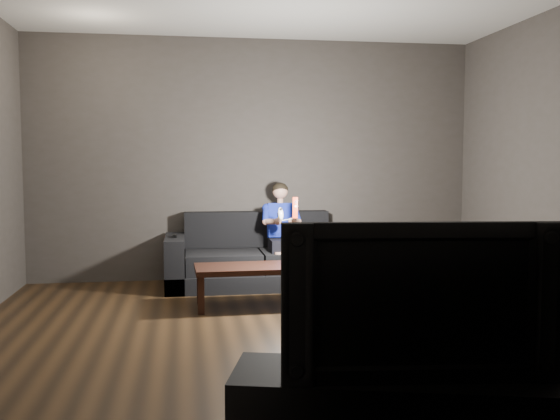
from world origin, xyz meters
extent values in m
plane|color=black|center=(0.00, 0.00, 0.00)|extent=(5.00, 5.00, 0.00)
cube|color=#3E3A35|center=(0.00, 2.50, 1.35)|extent=(5.00, 0.04, 2.70)
cube|color=#3E3A35|center=(0.00, -2.50, 1.35)|extent=(5.00, 0.04, 2.70)
cube|color=black|center=(0.01, 2.03, 0.09)|extent=(2.00, 0.86, 0.17)
cube|color=black|center=(-0.39, 1.94, 0.28)|extent=(0.78, 0.61, 0.21)
cube|color=black|center=(0.41, 1.94, 0.28)|extent=(0.78, 0.61, 0.21)
cube|color=black|center=(0.01, 2.36, 0.58)|extent=(1.60, 0.20, 0.39)
cube|color=black|center=(-0.89, 2.03, 0.27)|extent=(0.20, 0.86, 0.55)
cube|color=black|center=(0.91, 2.03, 0.27)|extent=(0.20, 0.86, 0.55)
cube|color=black|center=(0.24, 1.92, 0.45)|extent=(0.27, 0.35, 0.13)
cube|color=navy|center=(0.24, 2.10, 0.69)|extent=(0.27, 0.20, 0.38)
cube|color=yellow|center=(0.24, 2.02, 0.75)|extent=(0.08, 0.08, 0.09)
cube|color=#BF032D|center=(0.24, 2.02, 0.75)|extent=(0.06, 0.06, 0.06)
cylinder|color=tan|center=(0.24, 2.10, 0.90)|extent=(0.06, 0.06, 0.05)
sphere|color=tan|center=(0.24, 2.10, 1.01)|extent=(0.16, 0.16, 0.16)
ellipsoid|color=black|center=(0.24, 2.11, 1.03)|extent=(0.17, 0.17, 0.15)
cylinder|color=navy|center=(0.07, 2.04, 0.76)|extent=(0.07, 0.21, 0.18)
cylinder|color=navy|center=(0.41, 2.04, 0.76)|extent=(0.07, 0.21, 0.18)
cylinder|color=tan|center=(0.12, 1.89, 0.72)|extent=(0.13, 0.22, 0.09)
cylinder|color=tan|center=(0.36, 1.89, 0.72)|extent=(0.13, 0.22, 0.09)
sphere|color=tan|center=(0.17, 1.81, 0.71)|extent=(0.08, 0.08, 0.08)
sphere|color=tan|center=(0.31, 1.81, 0.71)|extent=(0.08, 0.08, 0.08)
cylinder|color=tan|center=(0.16, 1.73, 0.24)|extent=(0.08, 0.08, 0.31)
cylinder|color=tan|center=(0.31, 1.73, 0.24)|extent=(0.08, 0.08, 0.31)
cube|color=red|center=(0.31, 1.61, 0.86)|extent=(0.07, 0.09, 0.22)
cube|color=#690003|center=(0.31, 1.59, 0.93)|extent=(0.04, 0.02, 0.03)
cylinder|color=white|center=(0.31, 1.59, 0.85)|extent=(0.02, 0.01, 0.02)
ellipsoid|color=white|center=(0.17, 1.61, 0.81)|extent=(0.07, 0.09, 0.14)
cylinder|color=black|center=(0.17, 1.58, 0.86)|extent=(0.03, 0.01, 0.02)
cube|color=black|center=(-0.89, 1.98, 0.56)|extent=(0.04, 0.14, 0.03)
cube|color=black|center=(-0.89, 2.03, 0.57)|extent=(0.02, 0.02, 0.00)
cube|color=black|center=(-0.18, 1.08, 0.36)|extent=(1.06, 0.55, 0.05)
cube|color=black|center=(-0.65, 0.87, 0.17)|extent=(0.06, 0.06, 0.33)
cube|color=black|center=(0.30, 0.87, 0.17)|extent=(0.06, 0.06, 0.33)
cube|color=black|center=(-0.65, 1.29, 0.17)|extent=(0.06, 0.06, 0.33)
cube|color=black|center=(0.30, 1.29, 0.17)|extent=(0.06, 0.06, 0.33)
imported|color=black|center=(0.10, -2.27, 0.81)|extent=(1.05, 0.25, 0.60)
cube|color=white|center=(0.65, -2.27, 0.61)|extent=(0.08, 0.16, 0.21)
camera|label=1|loc=(-0.78, -4.53, 1.33)|focal=40.00mm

